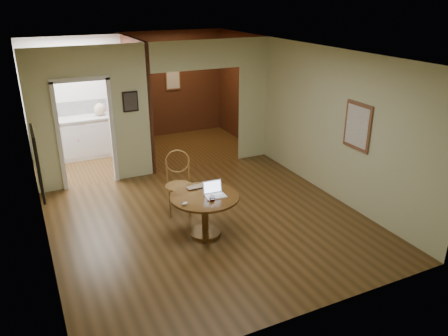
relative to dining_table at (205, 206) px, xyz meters
name	(u,v)px	position (x,y,z in m)	size (l,w,h in m)	color
floor	(211,223)	(0.22, 0.26, -0.50)	(5.00, 5.00, 0.00)	#452E13
room_shell	(130,109)	(-0.25, 3.36, 0.79)	(5.20, 7.50, 5.00)	white
dining_table	(205,206)	(0.00, 0.00, 0.00)	(1.07, 1.07, 0.67)	brown
chair	(178,179)	(-0.09, 0.93, 0.12)	(0.58, 0.58, 1.10)	#A3733A
open_laptop	(214,191)	(0.14, -0.04, 0.23)	(0.32, 0.28, 0.22)	white
closed_laptop	(199,188)	(0.02, 0.29, 0.19)	(0.35, 0.22, 0.03)	#B4B4B9
mouse	(185,203)	(-0.39, -0.15, 0.19)	(0.10, 0.06, 0.04)	white
wine_glass	(212,198)	(0.03, -0.22, 0.23)	(0.09, 0.09, 0.10)	white
pen	(209,200)	(0.00, -0.16, 0.18)	(0.01, 0.01, 0.14)	navy
kitchen_cabinet	(83,137)	(-1.13, 4.46, -0.02)	(2.06, 0.60, 0.94)	white
grocery_bag	(100,109)	(-0.69, 4.46, 0.59)	(0.28, 0.24, 0.28)	beige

